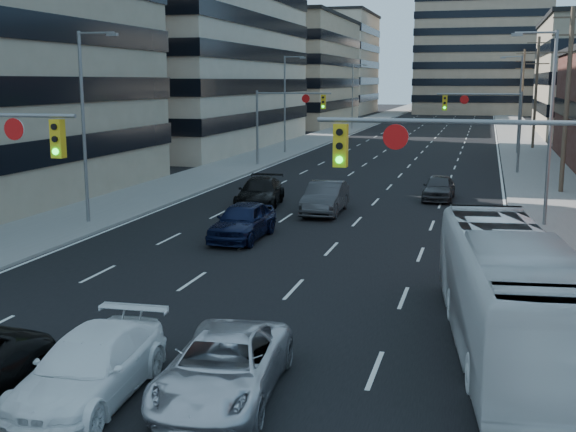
{
  "coord_description": "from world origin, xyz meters",
  "views": [
    {
      "loc": [
        7.68,
        -10.12,
        6.78
      ],
      "look_at": [
        1.24,
        13.36,
        2.2
      ],
      "focal_mm": 45.0,
      "sensor_mm": 36.0,
      "label": 1
    }
  ],
  "objects_px": {
    "silver_suv": "(224,367)",
    "transit_bus": "(508,291)",
    "white_van": "(90,368)",
    "sedan_blue": "(243,221)"
  },
  "relations": [
    {
      "from": "silver_suv",
      "to": "transit_bus",
      "type": "relative_size",
      "value": 0.46
    },
    {
      "from": "white_van",
      "to": "sedan_blue",
      "type": "distance_m",
      "value": 16.13
    },
    {
      "from": "silver_suv",
      "to": "transit_bus",
      "type": "distance_m",
      "value": 7.58
    },
    {
      "from": "transit_bus",
      "to": "white_van",
      "type": "bearing_deg",
      "value": -155.32
    },
    {
      "from": "transit_bus",
      "to": "sedan_blue",
      "type": "xyz_separation_m",
      "value": [
        -10.69,
        10.5,
        -0.71
      ]
    },
    {
      "from": "white_van",
      "to": "transit_bus",
      "type": "distance_m",
      "value": 10.31
    },
    {
      "from": "white_van",
      "to": "sedan_blue",
      "type": "xyz_separation_m",
      "value": [
        -2.01,
        16.0,
        0.09
      ]
    },
    {
      "from": "silver_suv",
      "to": "sedan_blue",
      "type": "bearing_deg",
      "value": 102.39
    },
    {
      "from": "transit_bus",
      "to": "sedan_blue",
      "type": "bearing_deg",
      "value": 127.84
    },
    {
      "from": "white_van",
      "to": "transit_bus",
      "type": "height_order",
      "value": "transit_bus"
    }
  ]
}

